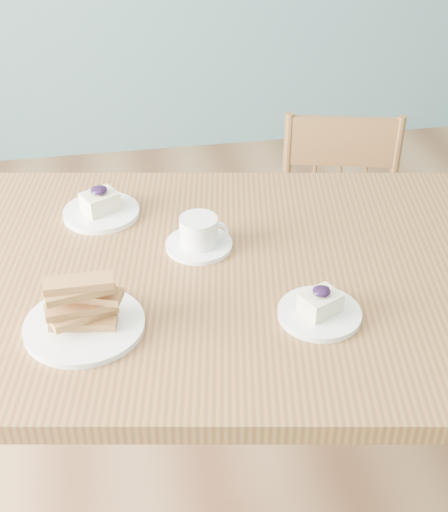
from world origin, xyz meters
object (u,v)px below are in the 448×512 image
object	(u,v)px
biscotti_plate	(82,311)
cheesecake_plate_near	(320,309)
dining_chair	(336,247)
cheesecake_plate_far	(101,208)
dining_table	(268,300)
coffee_cup	(199,235)

from	to	relation	value
biscotti_plate	cheesecake_plate_near	bearing A→B (deg)	-5.36
dining_chair	cheesecake_plate_near	size ratio (longest dim) A/B	5.04
cheesecake_plate_far	biscotti_plate	size ratio (longest dim) A/B	0.78
dining_table	cheesecake_plate_near	distance (m)	0.20
dining_table	dining_chair	world-z (taller)	dining_chair
cheesecake_plate_near	biscotti_plate	size ratio (longest dim) A/B	0.71
dining_table	cheesecake_plate_far	world-z (taller)	cheesecake_plate_far
coffee_cup	biscotti_plate	distance (m)	0.35
dining_table	coffee_cup	xyz separation A→B (m)	(-0.13, 0.11, 0.11)
cheesecake_plate_near	coffee_cup	xyz separation A→B (m)	(-0.20, 0.28, 0.01)
dining_chair	cheesecake_plate_near	bearing A→B (deg)	-98.18
dining_chair	dining_table	bearing A→B (deg)	-107.68
dining_chair	cheesecake_plate_near	xyz separation A→B (m)	(-0.32, -0.79, 0.42)
biscotti_plate	coffee_cup	bearing A→B (deg)	42.67
cheesecake_plate_near	cheesecake_plate_far	distance (m)	0.61
coffee_cup	biscotti_plate	world-z (taller)	biscotti_plate
cheesecake_plate_near	cheesecake_plate_far	size ratio (longest dim) A/B	0.90
dining_table	cheesecake_plate_far	bearing A→B (deg)	150.09
coffee_cup	cheesecake_plate_far	bearing A→B (deg)	151.93
coffee_cup	dining_table	bearing A→B (deg)	-28.51
dining_table	biscotti_plate	xyz separation A→B (m)	(-0.39, -0.12, 0.12)
cheesecake_plate_far	cheesecake_plate_near	bearing A→B (deg)	-48.11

